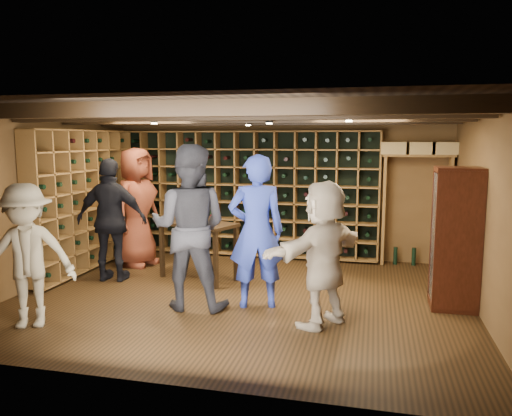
% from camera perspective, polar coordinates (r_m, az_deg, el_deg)
% --- Properties ---
extents(ground, '(6.00, 6.00, 0.00)m').
position_cam_1_polar(ground, '(6.87, -1.74, -10.11)').
color(ground, '#301E0D').
rests_on(ground, ground).
extents(room_shell, '(6.00, 6.00, 6.00)m').
position_cam_1_polar(room_shell, '(6.58, -1.71, 10.49)').
color(room_shell, brown).
rests_on(room_shell, ground).
extents(wine_rack_back, '(4.65, 0.30, 2.20)m').
position_cam_1_polar(wine_rack_back, '(8.97, -1.12, 1.69)').
color(wine_rack_back, brown).
rests_on(wine_rack_back, ground).
extents(wine_rack_left, '(0.30, 2.65, 2.20)m').
position_cam_1_polar(wine_rack_left, '(8.51, -18.98, 0.91)').
color(wine_rack_left, brown).
rests_on(wine_rack_left, ground).
extents(crate_shelf, '(1.20, 0.32, 2.07)m').
position_cam_1_polar(crate_shelf, '(8.67, 18.03, 3.86)').
color(crate_shelf, brown).
rests_on(crate_shelf, ground).
extents(display_cabinet, '(0.55, 0.50, 1.75)m').
position_cam_1_polar(display_cabinet, '(6.70, 21.79, -3.58)').
color(display_cabinet, '#36130A').
rests_on(display_cabinet, ground).
extents(man_blue_shirt, '(0.82, 0.66, 1.94)m').
position_cam_1_polar(man_blue_shirt, '(6.27, 0.04, -2.71)').
color(man_blue_shirt, navy).
rests_on(man_blue_shirt, ground).
extents(man_grey_suit, '(1.06, 0.86, 2.06)m').
position_cam_1_polar(man_grey_suit, '(6.28, -7.62, -2.20)').
color(man_grey_suit, black).
rests_on(man_grey_suit, ground).
extents(guest_red_floral, '(0.83, 1.09, 1.98)m').
position_cam_1_polar(guest_red_floral, '(8.56, -13.43, 0.09)').
color(guest_red_floral, maroon).
rests_on(guest_red_floral, ground).
extents(guest_woman_black, '(1.12, 0.54, 1.84)m').
position_cam_1_polar(guest_woman_black, '(7.73, -16.16, -1.35)').
color(guest_woman_black, black).
rests_on(guest_woman_black, ground).
extents(guest_khaki, '(1.21, 0.98, 1.64)m').
position_cam_1_polar(guest_khaki, '(6.19, -24.74, -5.00)').
color(guest_khaki, gray).
rests_on(guest_khaki, ground).
extents(guest_beige, '(1.29, 1.56, 1.67)m').
position_cam_1_polar(guest_beige, '(5.72, 7.72, -5.19)').
color(guest_beige, gray).
rests_on(guest_beige, ground).
extents(tasting_table, '(1.29, 0.96, 1.16)m').
position_cam_1_polar(tasting_table, '(7.58, -6.65, -2.40)').
color(tasting_table, black).
rests_on(tasting_table, ground).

